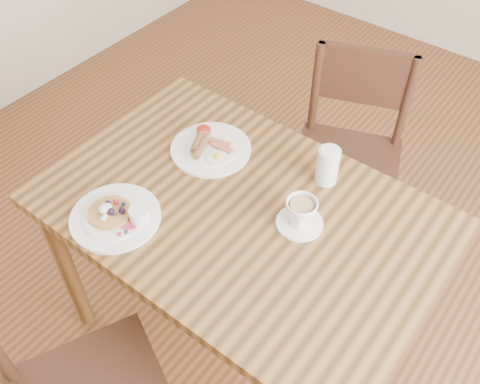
{
  "coord_description": "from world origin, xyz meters",
  "views": [
    {
      "loc": [
        0.66,
        -0.85,
        1.96
      ],
      "look_at": [
        0.0,
        0.0,
        0.82
      ],
      "focal_mm": 40.0,
      "sensor_mm": 36.0,
      "label": 1
    }
  ],
  "objects_px": {
    "dining_table": "(240,228)",
    "pancake_plate": "(117,216)",
    "water_glass": "(328,166)",
    "teacup_saucer": "(301,214)",
    "chair_far": "(349,150)",
    "breakfast_plate": "(210,148)"
  },
  "relations": [
    {
      "from": "breakfast_plate",
      "to": "teacup_saucer",
      "type": "distance_m",
      "value": 0.43
    },
    {
      "from": "pancake_plate",
      "to": "breakfast_plate",
      "type": "height_order",
      "value": "pancake_plate"
    },
    {
      "from": "dining_table",
      "to": "breakfast_plate",
      "type": "bearing_deg",
      "value": 148.99
    },
    {
      "from": "breakfast_plate",
      "to": "water_glass",
      "type": "xyz_separation_m",
      "value": [
        0.38,
        0.12,
        0.05
      ]
    },
    {
      "from": "dining_table",
      "to": "water_glass",
      "type": "height_order",
      "value": "water_glass"
    },
    {
      "from": "dining_table",
      "to": "pancake_plate",
      "type": "distance_m",
      "value": 0.38
    },
    {
      "from": "pancake_plate",
      "to": "teacup_saucer",
      "type": "xyz_separation_m",
      "value": [
        0.44,
        0.31,
        0.03
      ]
    },
    {
      "from": "breakfast_plate",
      "to": "teacup_saucer",
      "type": "bearing_deg",
      "value": -11.76
    },
    {
      "from": "chair_far",
      "to": "water_glass",
      "type": "height_order",
      "value": "chair_far"
    },
    {
      "from": "chair_far",
      "to": "breakfast_plate",
      "type": "relative_size",
      "value": 3.26
    },
    {
      "from": "dining_table",
      "to": "pancake_plate",
      "type": "xyz_separation_m",
      "value": [
        -0.26,
        -0.26,
        0.11
      ]
    },
    {
      "from": "water_glass",
      "to": "teacup_saucer",
      "type": "bearing_deg",
      "value": -80.23
    },
    {
      "from": "chair_far",
      "to": "teacup_saucer",
      "type": "xyz_separation_m",
      "value": [
        0.16,
        -0.65,
        0.3
      ]
    },
    {
      "from": "dining_table",
      "to": "teacup_saucer",
      "type": "height_order",
      "value": "teacup_saucer"
    },
    {
      "from": "chair_far",
      "to": "water_glass",
      "type": "bearing_deg",
      "value": 84.56
    },
    {
      "from": "chair_far",
      "to": "teacup_saucer",
      "type": "height_order",
      "value": "chair_far"
    },
    {
      "from": "pancake_plate",
      "to": "water_glass",
      "type": "height_order",
      "value": "water_glass"
    },
    {
      "from": "breakfast_plate",
      "to": "water_glass",
      "type": "distance_m",
      "value": 0.4
    },
    {
      "from": "pancake_plate",
      "to": "dining_table",
      "type": "bearing_deg",
      "value": 44.52
    },
    {
      "from": "dining_table",
      "to": "teacup_saucer",
      "type": "distance_m",
      "value": 0.24
    },
    {
      "from": "teacup_saucer",
      "to": "water_glass",
      "type": "bearing_deg",
      "value": 99.77
    },
    {
      "from": "dining_table",
      "to": "water_glass",
      "type": "bearing_deg",
      "value": 61.26
    }
  ]
}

